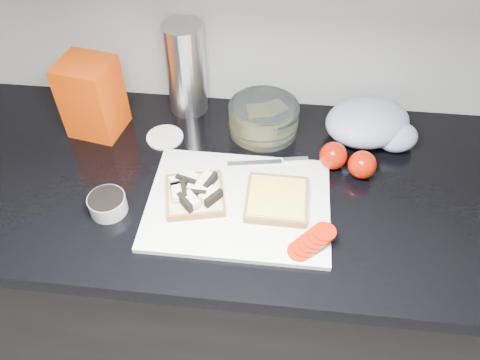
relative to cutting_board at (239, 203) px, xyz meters
name	(u,v)px	position (x,y,z in m)	size (l,w,h in m)	color
base_cabinet	(246,283)	(0.01, 0.08, -0.48)	(3.50, 0.60, 0.86)	black
countertop	(248,184)	(0.01, 0.08, -0.03)	(3.50, 0.64, 0.04)	black
cutting_board	(239,203)	(0.00, 0.00, 0.00)	(0.40, 0.30, 0.01)	white
bread_left	(194,193)	(-0.10, 0.00, 0.02)	(0.16, 0.16, 0.04)	#C7B28C
bread_right	(277,199)	(0.08, 0.01, 0.02)	(0.14, 0.14, 0.02)	#C7B28C
tomato_slices	(312,241)	(0.16, -0.10, 0.02)	(0.11, 0.10, 0.02)	#A41503
knife	(278,161)	(0.08, 0.13, 0.01)	(0.19, 0.05, 0.01)	silver
seed_tub	(107,203)	(-0.28, -0.05, 0.02)	(0.08, 0.08, 0.04)	#949898
tub_lid	(165,137)	(-0.21, 0.20, 0.00)	(0.09, 0.09, 0.01)	white
glass_bowl	(264,118)	(0.03, 0.26, 0.03)	(0.18, 0.18, 0.07)	silver
bread_bag	(92,97)	(-0.39, 0.22, 0.09)	(0.12, 0.12, 0.20)	#CE4703
steel_canister	(186,69)	(-0.17, 0.33, 0.12)	(0.10, 0.10, 0.24)	#B9B9BE
grocery_bag	(372,124)	(0.30, 0.26, 0.04)	(0.27, 0.25, 0.09)	#9AA3BE
whole_tomatoes	(348,160)	(0.24, 0.14, 0.03)	(0.13, 0.09, 0.07)	#A41503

